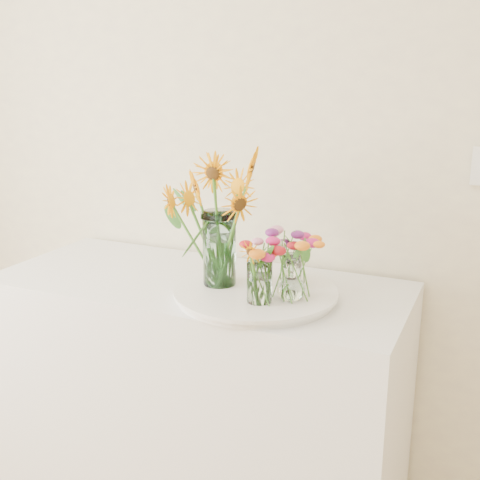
{
  "coord_description": "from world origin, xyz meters",
  "views": [
    {
      "loc": [
        0.68,
        0.23,
        1.57
      ],
      "look_at": [
        -0.05,
        1.85,
        1.09
      ],
      "focal_mm": 45.0,
      "sensor_mm": 36.0,
      "label": 1
    }
  ],
  "objects": [
    {
      "name": "wildflower_posy_b",
      "position": [
        0.12,
        1.83,
        1.03
      ],
      "size": [
        0.23,
        0.23,
        0.21
      ],
      "primitive_type": null,
      "color": "orange",
      "rests_on": "tray"
    },
    {
      "name": "small_vase_a",
      "position": [
        0.05,
        1.77,
        0.99
      ],
      "size": [
        0.09,
        0.09,
        0.13
      ],
      "primitive_type": "cylinder",
      "rotation": [
        0.0,
        0.0,
        -0.3
      ],
      "color": "white",
      "rests_on": "tray"
    },
    {
      "name": "counter",
      "position": [
        -0.24,
        1.93,
        0.45
      ],
      "size": [
        1.4,
        0.6,
        0.9
      ],
      "primitive_type": "cube",
      "color": "white",
      "rests_on": "ground_plane"
    },
    {
      "name": "sunflower_bouquet",
      "position": [
        -0.13,
        1.86,
        1.15
      ],
      "size": [
        0.69,
        0.69,
        0.45
      ],
      "primitive_type": null,
      "rotation": [
        0.0,
        0.0,
        -0.26
      ],
      "color": "#F69705",
      "rests_on": "tray"
    },
    {
      "name": "small_vase_b",
      "position": [
        0.12,
        1.83,
        0.99
      ],
      "size": [
        0.1,
        0.1,
        0.12
      ],
      "primitive_type": null,
      "rotation": [
        0.0,
        0.0,
        0.21
      ],
      "color": "white",
      "rests_on": "tray"
    },
    {
      "name": "wildflower_posy_a",
      "position": [
        0.05,
        1.77,
        1.03
      ],
      "size": [
        0.19,
        0.19,
        0.22
      ],
      "primitive_type": null,
      "color": "orange",
      "rests_on": "tray"
    },
    {
      "name": "small_vase_c",
      "position": [
        0.09,
        1.94,
        0.98
      ],
      "size": [
        0.08,
        0.08,
        0.11
      ],
      "primitive_type": "cylinder",
      "rotation": [
        0.0,
        0.0,
        -0.29
      ],
      "color": "white",
      "rests_on": "tray"
    },
    {
      "name": "wildflower_posy_c",
      "position": [
        0.09,
        1.94,
        1.02
      ],
      "size": [
        0.2,
        0.2,
        0.2
      ],
      "primitive_type": null,
      "color": "orange",
      "rests_on": "tray"
    },
    {
      "name": "tray",
      "position": [
        -0.0,
        1.86,
        0.91
      ],
      "size": [
        0.49,
        0.49,
        0.02
      ],
      "primitive_type": "cylinder",
      "color": "white",
      "rests_on": "counter"
    },
    {
      "name": "mason_jar",
      "position": [
        -0.13,
        1.86,
        1.05
      ],
      "size": [
        0.13,
        0.13,
        0.24
      ],
      "primitive_type": "cylinder",
      "rotation": [
        0.0,
        0.0,
        -0.26
      ],
      "color": "silver",
      "rests_on": "tray"
    }
  ]
}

